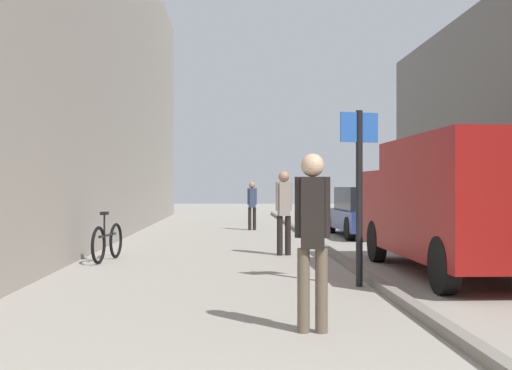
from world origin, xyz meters
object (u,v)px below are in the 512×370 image
pedestrian_far_crossing (252,202)px  street_sign_post (359,182)px  pedestrian_mid_block (312,229)px  parked_car (367,212)px  pedestrian_main_foreground (284,207)px  bicycle_leaning (107,242)px  delivery_van (457,202)px

pedestrian_far_crossing → street_sign_post: bearing=-94.8°
pedestrian_mid_block → pedestrian_far_crossing: bearing=96.5°
parked_car → street_sign_post: size_ratio=1.63×
pedestrian_main_foreground → bicycle_leaning: pedestrian_main_foreground is taller
street_sign_post → delivery_van: bearing=-163.1°
pedestrian_main_foreground → pedestrian_mid_block: pedestrian_mid_block is taller
pedestrian_mid_block → bicycle_leaning: pedestrian_mid_block is taller
pedestrian_main_foreground → delivery_van: bearing=119.5°
pedestrian_mid_block → street_sign_post: street_sign_post is taller
delivery_van → parked_car: size_ratio=1.31×
delivery_van → street_sign_post: size_ratio=2.13×
pedestrian_mid_block → parked_car: (3.17, 12.51, -0.33)m
pedestrian_main_foreground → parked_car: (2.87, 5.15, -0.33)m
pedestrian_far_crossing → delivery_van: bearing=-85.0°
delivery_van → parked_car: bearing=87.6°
bicycle_leaning → pedestrian_main_foreground: bearing=22.5°
pedestrian_far_crossing → parked_car: 4.35m
parked_car → pedestrian_main_foreground: bearing=-120.5°
pedestrian_mid_block → parked_car: size_ratio=0.43×
pedestrian_main_foreground → pedestrian_far_crossing: pedestrian_main_foreground is taller
street_sign_post → pedestrian_mid_block: bearing=55.9°
pedestrian_far_crossing → pedestrian_main_foreground: bearing=-97.2°
delivery_van → parked_car: 8.37m
pedestrian_main_foreground → delivery_van: delivery_van is taller
pedestrian_far_crossing → bicycle_leaning: (-3.14, -8.91, -0.55)m
pedestrian_far_crossing → delivery_van: 11.59m
pedestrian_main_foreground → delivery_van: 4.15m
parked_car → bicycle_leaning: bearing=-138.0°
delivery_van → street_sign_post: bearing=-149.3°
pedestrian_main_foreground → pedestrian_mid_block: (-0.30, -7.35, 0.01)m
delivery_van → street_sign_post: (-1.87, -1.14, 0.32)m
pedestrian_far_crossing → bicycle_leaning: bearing=-119.7°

